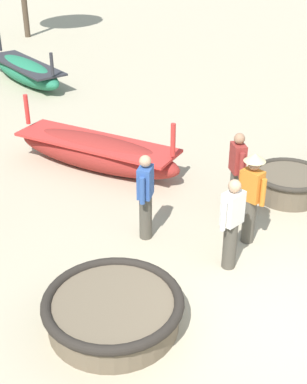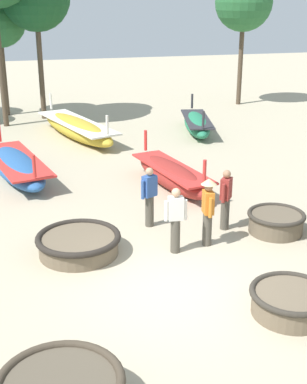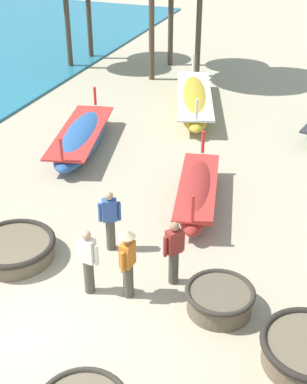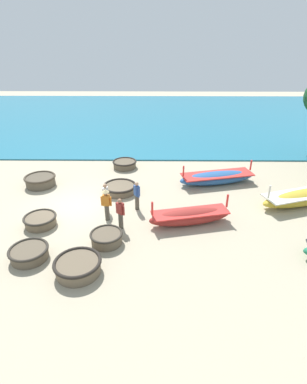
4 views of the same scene
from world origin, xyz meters
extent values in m
plane|color=tan|center=(0.00, 0.00, 0.00)|extent=(80.00, 80.00, 0.00)
cylinder|color=brown|center=(-1.62, 2.08, 0.21)|extent=(1.81, 1.81, 0.42)
torus|color=#28231E|center=(-1.62, 2.08, 0.42)|extent=(1.95, 1.95, 0.14)
cylinder|color=brown|center=(3.30, 2.05, 0.24)|extent=(1.33, 1.33, 0.48)
torus|color=#332D26|center=(3.30, 2.05, 0.48)|extent=(1.44, 1.44, 0.11)
ellipsoid|color=#285693|center=(-2.90, 7.94, 0.37)|extent=(2.33, 4.93, 0.74)
cube|color=red|center=(-2.90, 7.94, 0.60)|extent=(2.29, 4.57, 0.06)
cylinder|color=red|center=(-3.41, 10.07, 1.02)|extent=(0.10, 0.10, 0.66)
cylinder|color=red|center=(-2.39, 5.81, 1.02)|extent=(0.10, 0.10, 0.66)
ellipsoid|color=maroon|center=(1.69, 5.83, 0.38)|extent=(1.79, 4.12, 0.76)
cube|color=red|center=(1.69, 5.83, 0.62)|extent=(1.76, 3.82, 0.06)
cylinder|color=red|center=(1.30, 7.63, 1.05)|extent=(0.10, 0.10, 0.68)
cylinder|color=red|center=(2.09, 4.03, 1.05)|extent=(0.10, 0.10, 0.68)
ellipsoid|color=gold|center=(-0.43, 12.49, 0.39)|extent=(2.98, 5.92, 0.79)
cube|color=silver|center=(-0.43, 12.49, 0.64)|extent=(2.88, 5.49, 0.06)
cylinder|color=silver|center=(-1.26, 15.03, 1.09)|extent=(0.10, 0.10, 0.71)
cylinder|color=silver|center=(0.41, 9.94, 1.09)|extent=(0.10, 0.10, 0.71)
cylinder|color=#4C473D|center=(0.56, 1.63, 0.41)|extent=(0.22, 0.22, 0.82)
cube|color=silver|center=(0.56, 1.63, 1.09)|extent=(0.36, 0.25, 0.54)
sphere|color=tan|center=(0.56, 1.63, 1.47)|extent=(0.20, 0.20, 0.20)
cylinder|color=silver|center=(0.78, 1.61, 1.04)|extent=(0.09, 0.09, 0.48)
cylinder|color=silver|center=(0.34, 1.65, 1.04)|extent=(0.09, 0.09, 0.48)
cylinder|color=#4C473D|center=(1.39, 1.80, 0.41)|extent=(0.22, 0.22, 0.82)
cube|color=orange|center=(1.39, 1.80, 1.09)|extent=(0.25, 0.36, 0.54)
sphere|color=#A37556|center=(1.39, 1.80, 1.47)|extent=(0.20, 0.20, 0.20)
cylinder|color=orange|center=(1.41, 2.02, 1.04)|extent=(0.09, 0.09, 0.48)
cylinder|color=orange|center=(1.37, 1.58, 1.04)|extent=(0.09, 0.09, 0.48)
cone|color=#D1BC84|center=(1.39, 1.80, 1.60)|extent=(0.36, 0.36, 0.14)
cylinder|color=#4C473D|center=(2.13, 2.56, 0.41)|extent=(0.22, 0.22, 0.82)
cube|color=maroon|center=(2.13, 2.56, 1.09)|extent=(0.38, 0.40, 0.54)
sphere|color=#A37556|center=(2.13, 2.56, 1.47)|extent=(0.20, 0.20, 0.20)
cylinder|color=maroon|center=(2.00, 2.38, 1.04)|extent=(0.09, 0.09, 0.48)
cylinder|color=maroon|center=(2.27, 2.73, 1.04)|extent=(0.09, 0.09, 0.48)
cylinder|color=#4C473D|center=(0.34, 3.21, 0.41)|extent=(0.22, 0.22, 0.82)
cube|color=#33569E|center=(0.34, 3.21, 1.09)|extent=(0.40, 0.35, 0.54)
sphere|color=tan|center=(0.34, 3.21, 1.47)|extent=(0.20, 0.20, 0.20)
cylinder|color=#33569E|center=(0.14, 3.11, 1.04)|extent=(0.09, 0.09, 0.48)
cylinder|color=#33569E|center=(0.53, 3.31, 1.04)|extent=(0.09, 0.09, 0.48)
cylinder|color=#4C3D2D|center=(-7.47, 15.66, 1.80)|extent=(0.24, 0.24, 3.59)
cylinder|color=#4C3D2D|center=(-3.22, 17.74, 1.78)|extent=(0.24, 0.24, 3.56)
cylinder|color=#4C3D2D|center=(-7.27, 17.42, 1.87)|extent=(0.24, 0.24, 3.75)
cylinder|color=#4C3D2D|center=(-3.27, 15.40, 2.77)|extent=(0.24, 0.24, 5.55)
cylinder|color=#4C3D2D|center=(-1.53, 16.56, 2.20)|extent=(0.24, 0.24, 4.40)
camera|label=1|loc=(-5.53, -2.01, 5.19)|focal=50.00mm
camera|label=2|loc=(-2.67, -9.01, 5.66)|focal=50.00mm
camera|label=3|loc=(4.97, -6.18, 7.66)|focal=50.00mm
camera|label=4|loc=(13.98, 4.23, 7.96)|focal=28.00mm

